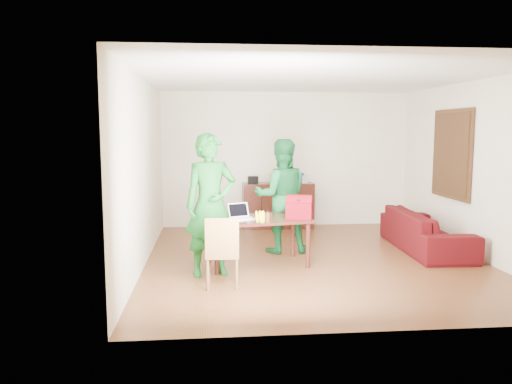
{
  "coord_description": "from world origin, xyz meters",
  "views": [
    {
      "loc": [
        -1.54,
        -7.26,
        1.95
      ],
      "look_at": [
        -0.87,
        -0.03,
        1.04
      ],
      "focal_mm": 35.0,
      "sensor_mm": 36.0,
      "label": 1
    }
  ],
  "objects": [
    {
      "name": "bananas",
      "position": [
        -0.87,
        -0.63,
        0.72
      ],
      "size": [
        0.21,
        0.17,
        0.07
      ],
      "primitive_type": null,
      "rotation": [
        0.0,
        0.0,
        0.34
      ],
      "color": "gold",
      "rests_on": "table"
    },
    {
      "name": "bottle",
      "position": [
        -0.77,
        -0.6,
        0.77
      ],
      "size": [
        0.06,
        0.06,
        0.16
      ],
      "primitive_type": "cylinder",
      "rotation": [
        0.0,
        0.0,
        -0.17
      ],
      "color": "#602F16",
      "rests_on": "table"
    },
    {
      "name": "table",
      "position": [
        -0.87,
        -0.23,
        0.61
      ],
      "size": [
        1.59,
        1.06,
        0.69
      ],
      "rotation": [
        0.0,
        0.0,
        0.17
      ],
      "color": "black",
      "rests_on": "ground"
    },
    {
      "name": "laptop",
      "position": [
        -1.09,
        -0.32,
        0.73
      ],
      "size": [
        0.38,
        0.33,
        0.22
      ],
      "rotation": [
        0.0,
        0.0,
        0.41
      ],
      "color": "white",
      "rests_on": "table"
    },
    {
      "name": "room",
      "position": [
        0.01,
        0.13,
        1.31
      ],
      "size": [
        5.2,
        5.7,
        2.9
      ],
      "color": "#462011",
      "rests_on": "ground"
    },
    {
      "name": "person_far",
      "position": [
        -0.42,
        0.53,
        0.9
      ],
      "size": [
        0.88,
        0.69,
        1.81
      ],
      "primitive_type": "imported",
      "rotation": [
        0.0,
        0.0,
        3.14
      ],
      "color": "#155F2C",
      "rests_on": "ground"
    },
    {
      "name": "red_bag",
      "position": [
        -0.28,
        -0.32,
        0.82
      ],
      "size": [
        0.41,
        0.31,
        0.27
      ],
      "primitive_type": "cube",
      "rotation": [
        0.0,
        0.0,
        -0.29
      ],
      "color": "maroon",
      "rests_on": "table"
    },
    {
      "name": "chair",
      "position": [
        -1.4,
        -1.21,
        0.26
      ],
      "size": [
        0.43,
        0.41,
        0.9
      ],
      "rotation": [
        0.0,
        0.0,
        -0.04
      ],
      "color": "brown",
      "rests_on": "ground"
    },
    {
      "name": "sofa",
      "position": [
        1.95,
        0.43,
        0.32
      ],
      "size": [
        0.93,
        2.2,
        0.63
      ],
      "primitive_type": "imported",
      "rotation": [
        0.0,
        0.0,
        1.53
      ],
      "color": "#3B0713",
      "rests_on": "ground"
    },
    {
      "name": "person_near",
      "position": [
        -1.54,
        -0.66,
        0.95
      ],
      "size": [
        0.79,
        0.61,
        1.91
      ],
      "primitive_type": "imported",
      "rotation": [
        0.0,
        0.0,
        0.24
      ],
      "color": "#12541B",
      "rests_on": "ground"
    }
  ]
}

